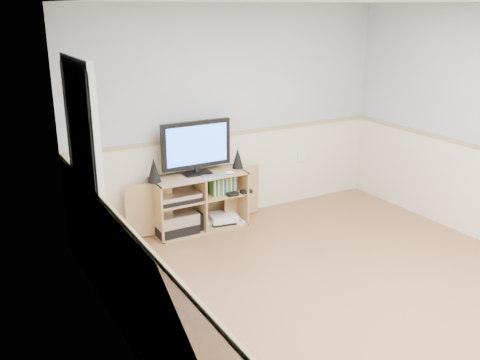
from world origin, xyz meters
name	(u,v)px	position (x,y,z in m)	size (l,w,h in m)	color
room	(348,161)	(-0.06, 0.12, 1.22)	(4.04, 4.54, 2.54)	#B37D4F
media_cabinet	(198,200)	(-0.56, 2.07, 0.33)	(1.69, 0.41, 0.65)	tan
monitor	(196,146)	(-0.56, 2.07, 0.98)	(0.83, 0.18, 0.61)	black
speaker_left	(154,170)	(-1.08, 2.04, 0.78)	(0.15, 0.15, 0.27)	black
speaker_right	(238,158)	(-0.05, 2.04, 0.77)	(0.13, 0.13, 0.24)	black
keyboard	(214,176)	(-0.44, 1.88, 0.66)	(0.28, 0.11, 0.01)	silver
mouse	(229,173)	(-0.24, 1.88, 0.67)	(0.10, 0.06, 0.04)	white
av_components	(176,216)	(-0.85, 2.02, 0.22)	(0.53, 0.35, 0.47)	black
game_consoles	(222,219)	(-0.28, 2.00, 0.07)	(0.46, 0.31, 0.11)	white
game_cases	(223,185)	(-0.27, 2.00, 0.48)	(0.30, 0.14, 0.19)	#3F8C3F
wall_outlet	(301,157)	(1.00, 2.23, 0.60)	(0.12, 0.03, 0.12)	white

